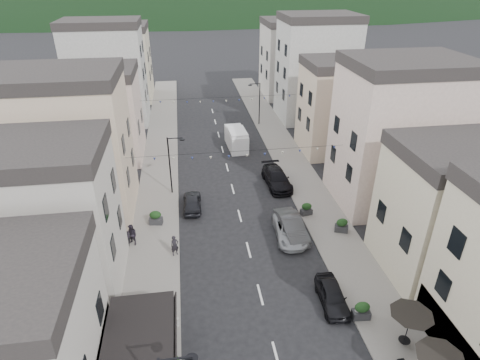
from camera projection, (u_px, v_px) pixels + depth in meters
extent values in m
cube|color=slate|center=(160.00, 167.00, 45.13)|extent=(4.00, 76.00, 0.12)
cube|color=slate|center=(290.00, 159.00, 47.02)|extent=(4.00, 76.00, 0.12)
cube|color=black|center=(137.00, 348.00, 20.12)|extent=(3.60, 7.50, 0.15)
cube|color=black|center=(174.00, 351.00, 20.58)|extent=(0.34, 7.50, 0.99)
cylinder|color=black|center=(174.00, 315.00, 24.14)|extent=(0.10, 0.10, 3.20)
cube|color=beige|center=(36.00, 228.00, 26.22)|extent=(10.00, 7.00, 10.00)
cube|color=#262323|center=(13.00, 151.00, 23.61)|extent=(10.20, 7.14, 1.00)
cube|color=beige|center=(68.00, 152.00, 34.46)|extent=(10.00, 8.00, 12.00)
cube|color=#262323|center=(51.00, 76.00, 31.38)|extent=(10.20, 8.16, 1.00)
cube|color=#C0A79B|center=(95.00, 119.00, 45.51)|extent=(10.00, 8.00, 9.50)
cube|color=#262323|center=(86.00, 72.00, 43.02)|extent=(10.20, 8.16, 1.00)
cube|color=#A0A09B|center=(108.00, 77.00, 55.13)|extent=(10.00, 7.00, 13.00)
cube|color=#262323|center=(99.00, 23.00, 51.81)|extent=(10.20, 7.14, 1.00)
cube|color=beige|center=(119.00, 66.00, 66.06)|extent=(10.00, 9.00, 11.00)
cube|color=#262323|center=(114.00, 27.00, 63.22)|extent=(10.20, 9.18, 1.00)
cube|color=beige|center=(460.00, 216.00, 28.37)|extent=(10.00, 7.00, 9.00)
cube|color=#262323|center=(480.00, 151.00, 26.00)|extent=(10.20, 7.14, 1.00)
cube|color=#C0A79B|center=(396.00, 139.00, 36.26)|extent=(10.00, 8.00, 12.50)
cube|color=#262323|center=(412.00, 63.00, 33.05)|extent=(10.20, 8.16, 1.00)
cube|color=beige|center=(345.00, 110.00, 47.30)|extent=(10.00, 7.00, 10.00)
cube|color=#262323|center=(352.00, 63.00, 44.69)|extent=(10.20, 7.14, 1.00)
cube|color=#A0A09B|center=(315.00, 72.00, 56.93)|extent=(10.00, 8.00, 13.50)
cube|color=#262323|center=(320.00, 17.00, 53.49)|extent=(10.20, 8.16, 1.00)
cube|color=beige|center=(293.00, 61.00, 67.86)|extent=(10.00, 9.00, 11.50)
cube|color=#262323|center=(296.00, 22.00, 64.89)|extent=(10.20, 9.18, 1.00)
cone|color=black|center=(439.00, 359.00, 20.51)|extent=(2.50, 2.50, 0.55)
cylinder|color=black|center=(407.00, 331.00, 23.47)|extent=(0.06, 0.06, 2.30)
cone|color=black|center=(411.00, 317.00, 22.95)|extent=(2.50, 2.50, 0.55)
cylinder|color=black|center=(404.00, 340.00, 23.84)|extent=(0.70, 0.70, 0.04)
cylinder|color=black|center=(176.00, 359.00, 16.49)|extent=(1.40, 0.10, 0.10)
cylinder|color=black|center=(192.00, 359.00, 16.64)|extent=(0.56, 0.56, 0.08)
cylinder|color=black|center=(170.00, 166.00, 38.69)|extent=(0.14, 0.14, 6.00)
cylinder|color=black|center=(175.00, 138.00, 37.40)|extent=(1.40, 0.10, 0.10)
cylinder|color=black|center=(182.00, 139.00, 37.55)|extent=(0.56, 0.56, 0.08)
cylinder|color=black|center=(259.00, 104.00, 55.91)|extent=(0.14, 0.14, 6.00)
cylinder|color=black|center=(255.00, 84.00, 54.44)|extent=(1.40, 0.10, 0.10)
cylinder|color=black|center=(250.00, 85.00, 54.43)|extent=(0.56, 0.56, 0.08)
cylinder|color=gray|center=(177.00, 322.00, 25.15)|extent=(0.26, 0.26, 0.60)
cylinder|color=gray|center=(356.00, 314.00, 25.71)|extent=(0.26, 0.26, 0.60)
cylinder|color=black|center=(238.00, 151.00, 34.55)|extent=(19.00, 0.02, 0.02)
cone|color=beige|center=(135.00, 159.00, 33.54)|extent=(0.28, 0.28, 0.24)
cone|color=navy|center=(154.00, 159.00, 33.78)|extent=(0.28, 0.28, 0.24)
cone|color=beige|center=(173.00, 159.00, 34.02)|extent=(0.28, 0.28, 0.24)
cone|color=navy|center=(192.00, 158.00, 34.25)|extent=(0.28, 0.28, 0.24)
cone|color=beige|center=(211.00, 158.00, 34.47)|extent=(0.28, 0.28, 0.24)
cone|color=navy|center=(229.00, 157.00, 34.68)|extent=(0.28, 0.28, 0.24)
cone|color=beige|center=(247.00, 156.00, 34.88)|extent=(0.28, 0.28, 0.24)
cone|color=navy|center=(265.00, 154.00, 35.07)|extent=(0.28, 0.28, 0.24)
cone|color=beige|center=(283.00, 153.00, 35.24)|extent=(0.28, 0.28, 0.24)
cone|color=navy|center=(300.00, 151.00, 35.41)|extent=(0.28, 0.28, 0.24)
cone|color=beige|center=(317.00, 149.00, 35.57)|extent=(0.28, 0.28, 0.24)
cone|color=navy|center=(335.00, 147.00, 35.73)|extent=(0.28, 0.28, 0.24)
cylinder|color=black|center=(220.00, 98.00, 48.49)|extent=(19.00, 0.02, 0.02)
cone|color=beige|center=(147.00, 102.00, 47.48)|extent=(0.28, 0.28, 0.24)
cone|color=navy|center=(160.00, 102.00, 47.72)|extent=(0.28, 0.28, 0.24)
cone|color=beige|center=(174.00, 102.00, 47.96)|extent=(0.28, 0.28, 0.24)
cone|color=navy|center=(187.00, 102.00, 48.19)|extent=(0.28, 0.28, 0.24)
cone|color=beige|center=(200.00, 102.00, 48.41)|extent=(0.28, 0.28, 0.24)
cone|color=navy|center=(213.00, 102.00, 48.62)|extent=(0.28, 0.28, 0.24)
cone|color=beige|center=(226.00, 101.00, 48.82)|extent=(0.28, 0.28, 0.24)
cone|color=navy|center=(239.00, 100.00, 49.01)|extent=(0.28, 0.28, 0.24)
cone|color=beige|center=(252.00, 100.00, 49.18)|extent=(0.28, 0.28, 0.24)
cone|color=navy|center=(264.00, 98.00, 49.35)|extent=(0.28, 0.28, 0.24)
cone|color=beige|center=(277.00, 97.00, 49.51)|extent=(0.28, 0.28, 0.24)
cone|color=navy|center=(290.00, 96.00, 49.67)|extent=(0.28, 0.28, 0.24)
imported|color=black|center=(332.00, 295.00, 26.78)|extent=(1.85, 4.16, 1.39)
imported|color=#39393B|center=(291.00, 226.00, 33.62)|extent=(2.13, 5.13, 1.65)
imported|color=#9A9DA3|center=(289.00, 230.00, 33.33)|extent=(2.66, 5.18, 1.40)
imported|color=black|center=(277.00, 178.00, 41.22)|extent=(2.58, 5.69, 1.62)
imported|color=black|center=(192.00, 202.00, 37.29)|extent=(1.82, 4.22, 1.42)
cube|color=white|center=(236.00, 139.00, 49.69)|extent=(2.39, 5.38, 2.19)
cube|color=white|center=(237.00, 132.00, 48.58)|extent=(2.23, 3.62, 0.55)
cylinder|color=black|center=(232.00, 151.00, 48.17)|extent=(0.32, 0.78, 0.77)
cylinder|color=black|center=(247.00, 150.00, 48.48)|extent=(0.32, 0.78, 0.77)
cylinder|color=black|center=(227.00, 139.00, 51.57)|extent=(0.32, 0.78, 0.77)
cylinder|color=black|center=(240.00, 138.00, 51.88)|extent=(0.32, 0.78, 0.77)
imported|color=black|center=(175.00, 246.00, 31.05)|extent=(0.74, 0.62, 1.74)
imported|color=black|center=(132.00, 235.00, 32.16)|extent=(1.14, 1.10, 1.86)
ellipsoid|color=black|center=(171.00, 360.00, 22.15)|extent=(0.87, 0.56, 0.63)
cube|color=#2E2E31|center=(156.00, 221.00, 35.09)|extent=(1.22, 0.80, 0.57)
ellipsoid|color=black|center=(155.00, 215.00, 34.79)|extent=(1.00, 0.64, 0.73)
cube|color=#28282B|center=(361.00, 314.00, 25.72)|extent=(1.17, 0.70, 0.56)
ellipsoid|color=black|center=(362.00, 307.00, 25.42)|extent=(0.99, 0.63, 0.72)
cube|color=#2A2B2D|center=(341.00, 228.00, 34.09)|extent=(1.25, 0.97, 0.55)
ellipsoid|color=black|center=(342.00, 222.00, 33.80)|extent=(0.98, 0.62, 0.71)
cube|color=#2B2B2E|center=(306.00, 212.00, 36.41)|extent=(1.13, 0.76, 0.52)
ellipsoid|color=black|center=(307.00, 206.00, 36.14)|extent=(0.92, 0.58, 0.67)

